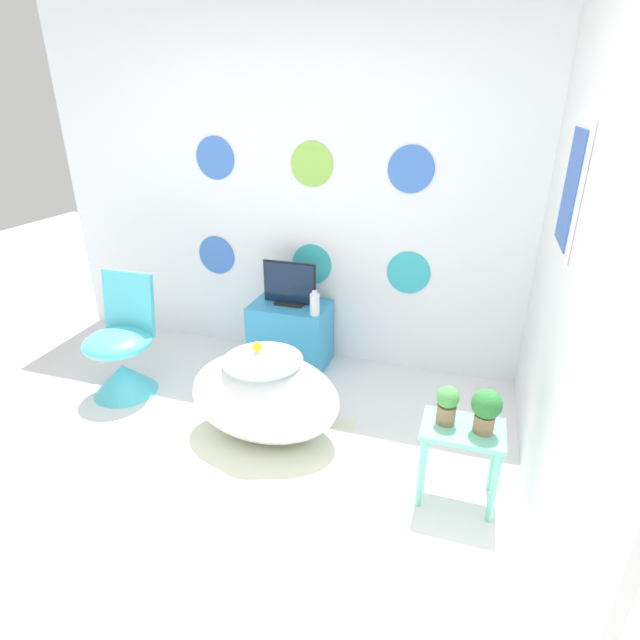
% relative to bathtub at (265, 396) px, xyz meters
% --- Properties ---
extents(ground_plane, '(12.00, 12.00, 0.00)m').
position_rel_bathtub_xyz_m(ground_plane, '(-0.10, -0.90, -0.27)').
color(ground_plane, white).
extents(wall_back_dotted, '(4.22, 0.05, 2.60)m').
position_rel_bathtub_xyz_m(wall_back_dotted, '(-0.10, 1.15, 1.02)').
color(wall_back_dotted, white).
rests_on(wall_back_dotted, ground_plane).
extents(wall_right, '(0.06, 3.03, 2.60)m').
position_rel_bathtub_xyz_m(wall_right, '(1.53, 0.12, 1.03)').
color(wall_right, white).
rests_on(wall_right, ground_plane).
extents(rug, '(1.09, 0.82, 0.01)m').
position_rel_bathtub_xyz_m(rug, '(-0.03, -0.10, -0.27)').
color(rug, silver).
rests_on(rug, ground_plane).
extents(bathtub, '(0.93, 0.58, 0.54)m').
position_rel_bathtub_xyz_m(bathtub, '(0.00, 0.00, 0.00)').
color(bathtub, white).
rests_on(bathtub, ground_plane).
extents(rubber_duck, '(0.06, 0.06, 0.07)m').
position_rel_bathtub_xyz_m(rubber_duck, '(-0.06, 0.06, 0.30)').
color(rubber_duck, yellow).
rests_on(rubber_duck, bathtub).
extents(chair, '(0.46, 0.46, 0.84)m').
position_rel_bathtub_xyz_m(chair, '(-1.15, 0.16, -0.01)').
color(chair, '#4CC6DB').
rests_on(chair, ground_plane).
extents(tv_cabinet, '(0.58, 0.39, 0.50)m').
position_rel_bathtub_xyz_m(tv_cabinet, '(-0.17, 0.90, -0.02)').
color(tv_cabinet, '#389ED6').
rests_on(tv_cabinet, ground_plane).
extents(tv, '(0.41, 0.12, 0.33)m').
position_rel_bathtub_xyz_m(tv, '(-0.17, 0.91, 0.38)').
color(tv, black).
rests_on(tv, tv_cabinet).
extents(vase, '(0.07, 0.07, 0.18)m').
position_rel_bathtub_xyz_m(vase, '(0.07, 0.77, 0.31)').
color(vase, white).
rests_on(vase, tv_cabinet).
extents(side_table, '(0.40, 0.28, 0.44)m').
position_rel_bathtub_xyz_m(side_table, '(1.16, -0.20, 0.07)').
color(side_table, '#72D8B7').
rests_on(side_table, ground_plane).
extents(potted_plant_left, '(0.11, 0.11, 0.20)m').
position_rel_bathtub_xyz_m(potted_plant_left, '(1.07, -0.19, 0.28)').
color(potted_plant_left, '#8C6B4C').
rests_on(potted_plant_left, side_table).
extents(potted_plant_right, '(0.15, 0.15, 0.23)m').
position_rel_bathtub_xyz_m(potted_plant_right, '(1.25, -0.20, 0.30)').
color(potted_plant_right, '#8C6B4C').
rests_on(potted_plant_right, side_table).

